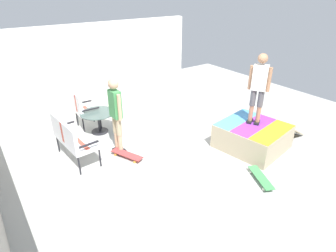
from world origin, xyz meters
The scene contains 10 objects.
ground_plane centered at (0.00, 0.00, -0.05)m, with size 12.00×12.00×0.10m, color #A8A8A3.
house_facade centered at (3.80, 0.49, 1.30)m, with size 0.23×6.00×2.59m.
skate_ramp centered at (-0.50, -1.43, 0.30)m, with size 1.73×2.35×0.60m.
patio_bench centered at (1.42, 2.30, 0.62)m, with size 1.29×0.65×1.02m.
patio_chair_near_house centered at (2.80, 1.51, 0.61)m, with size 0.64×0.57×1.02m.
patio_table centered at (2.37, 1.28, 0.40)m, with size 0.90×0.90×0.57m.
person_watching centered at (1.19, 1.30, 1.06)m, with size 0.48×0.24×1.79m.
person_skater centered at (-0.41, -1.48, 1.55)m, with size 0.43×0.35×1.64m.
skateboard_by_bench centered at (0.83, 1.28, 0.08)m, with size 0.82×0.49×0.10m.
skateboard_spare centered at (-1.50, -0.50, 0.08)m, with size 0.81×0.52×0.10m.
Camera 1 is at (-4.13, 3.68, 3.57)m, focal length 30.19 mm.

